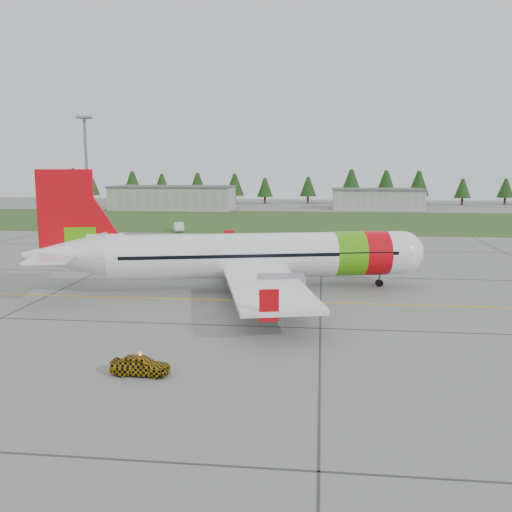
# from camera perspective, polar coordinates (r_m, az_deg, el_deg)

# --- Properties ---
(ground) EXTENTS (320.00, 320.00, 0.00)m
(ground) POSITION_cam_1_polar(r_m,az_deg,el_deg) (43.75, -6.85, -6.79)
(ground) COLOR gray
(ground) RESTS_ON ground
(aircraft) EXTENTS (37.57, 35.30, 11.55)m
(aircraft) POSITION_cam_1_polar(r_m,az_deg,el_deg) (54.45, -0.61, 0.01)
(aircraft) COLOR white
(aircraft) RESTS_ON ground
(follow_me_car) EXTENTS (1.19, 1.40, 3.41)m
(follow_me_car) POSITION_cam_1_polar(r_m,az_deg,el_deg) (33.57, -11.54, -8.82)
(follow_me_car) COLOR #CA950B
(follow_me_car) RESTS_ON ground
(service_van) EXTENTS (2.05, 1.99, 4.78)m
(service_van) POSITION_cam_1_polar(r_m,az_deg,el_deg) (104.50, -7.73, 3.77)
(service_van) COLOR white
(service_van) RESTS_ON ground
(grass_strip) EXTENTS (320.00, 50.00, 0.03)m
(grass_strip) POSITION_cam_1_polar(r_m,az_deg,el_deg) (123.88, 1.95, 3.57)
(grass_strip) COLOR #30561E
(grass_strip) RESTS_ON ground
(taxi_guideline) EXTENTS (120.00, 0.25, 0.02)m
(taxi_guideline) POSITION_cam_1_polar(r_m,az_deg,el_deg) (51.30, -4.78, -4.37)
(taxi_guideline) COLOR gold
(taxi_guideline) RESTS_ON ground
(hangar_west) EXTENTS (32.00, 14.00, 6.00)m
(hangar_west) POSITION_cam_1_polar(r_m,az_deg,el_deg) (156.35, -8.28, 5.72)
(hangar_west) COLOR #A8A8A3
(hangar_west) RESTS_ON ground
(hangar_east) EXTENTS (24.00, 12.00, 5.20)m
(hangar_east) POSITION_cam_1_polar(r_m,az_deg,el_deg) (159.89, 12.02, 5.55)
(hangar_east) COLOR #A8A8A3
(hangar_east) RESTS_ON ground
(floodlight_mast) EXTENTS (0.50, 0.50, 20.00)m
(floodlight_mast) POSITION_cam_1_polar(r_m,az_deg,el_deg) (107.44, -16.55, 7.69)
(floodlight_mast) COLOR slate
(floodlight_mast) RESTS_ON ground
(treeline) EXTENTS (160.00, 8.00, 10.00)m
(treeline) POSITION_cam_1_polar(r_m,az_deg,el_deg) (179.31, 3.41, 6.86)
(treeline) COLOR #1C3F14
(treeline) RESTS_ON ground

